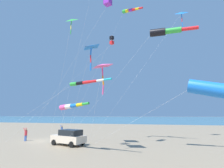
# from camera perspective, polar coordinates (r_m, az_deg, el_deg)

# --- Properties ---
(ground_plane) EXTENTS (600.00, 600.00, 0.00)m
(ground_plane) POSITION_cam_1_polar(r_m,az_deg,el_deg) (27.44, -23.29, -17.11)
(ground_plane) COLOR gray
(ocean_water_strip) EXTENTS (240.00, 600.00, 0.01)m
(ocean_water_strip) POSITION_cam_1_polar(r_m,az_deg,el_deg) (187.56, 9.43, -11.22)
(ocean_water_strip) COLOR #386B84
(ocean_water_strip) RESTS_ON ground_plane
(parked_car) EXTENTS (3.02, 4.65, 1.85)m
(parked_car) POSITION_cam_1_polar(r_m,az_deg,el_deg) (22.33, -14.27, -16.91)
(parked_car) COLOR beige
(parked_car) RESTS_ON ground_plane
(cooler_box) EXTENTS (0.62, 0.42, 0.42)m
(cooler_box) POSITION_cam_1_polar(r_m,az_deg,el_deg) (24.73, -11.15, -18.07)
(cooler_box) COLOR #EF4C93
(cooler_box) RESTS_ON ground_plane
(person_child_green_jacket) EXTENTS (0.50, 0.60, 1.78)m
(person_child_green_jacket) POSITION_cam_1_polar(r_m,az_deg,el_deg) (33.40, -16.54, -14.45)
(person_child_green_jacket) COLOR #8E6B9E
(person_child_green_jacket) RESTS_ON ground_plane
(person_child_grey_jacket) EXTENTS (0.48, 0.59, 1.81)m
(person_child_grey_jacket) POSITION_cam_1_polar(r_m,az_deg,el_deg) (27.81, -26.98, -14.68)
(person_child_grey_jacket) COLOR #335199
(person_child_grey_jacket) RESTS_ON ground_plane
(kite_delta_long_streamer_left) EXTENTS (4.67, 14.05, 19.74)m
(kite_delta_long_streamer_left) POSITION_cam_1_polar(r_m,az_deg,el_deg) (30.61, 22.28, 21.12)
(kite_delta_long_streamer_left) COLOR blue
(kite_delta_long_streamer_left) RESTS_ON ground_plane
(kite_windsock_yellow_midlevel) EXTENTS (3.68, 17.81, 6.88)m
(kite_windsock_yellow_midlevel) POSITION_cam_1_polar(r_m,az_deg,el_deg) (16.58, -9.34, 0.46)
(kite_windsock_yellow_midlevel) COLOR green
(kite_windsock_yellow_midlevel) RESTS_ON ground_plane
(kite_windsock_rainbow_low_near) EXTENTS (8.39, 6.37, 4.89)m
(kite_windsock_rainbow_low_near) POSITION_cam_1_polar(r_m,az_deg,el_deg) (18.63, -13.85, -7.25)
(kite_windsock_rainbow_low_near) COLOR #EF4C93
(kite_windsock_rainbow_low_near) RESTS_ON ground_plane
(kite_delta_orange_high_right) EXTENTS (8.28, 7.52, 13.81)m
(kite_delta_orange_high_right) POSITION_cam_1_polar(r_m,az_deg,el_deg) (19.59, -13.50, 19.88)
(kite_delta_orange_high_right) COLOR green
(kite_delta_orange_high_right) RESTS_ON ground_plane
(kite_box_blue_topmost) EXTENTS (3.48, 14.14, 14.96)m
(kite_box_blue_topmost) POSITION_cam_1_polar(r_m,az_deg,el_deg) (25.55, -0.19, 14.39)
(kite_box_blue_topmost) COLOR black
(kite_box_blue_topmost) RESTS_ON ground_plane
(kite_windsock_green_low_center) EXTENTS (1.12, 14.38, 12.56)m
(kite_windsock_green_low_center) POSITION_cam_1_polar(r_m,az_deg,el_deg) (19.11, 17.67, 16.47)
(kite_windsock_green_low_center) COLOR black
(kite_windsock_green_low_center) RESTS_ON ground_plane
(kite_delta_checkered_midright) EXTENTS (5.19, 4.15, 8.95)m
(kite_delta_checkered_midright) POSITION_cam_1_polar(r_m,az_deg,el_deg) (17.67, -3.30, 5.94)
(kite_delta_checkered_midright) COLOR #EF4C93
(kite_delta_checkered_midright) RESTS_ON ground_plane
(kite_windsock_striped_overhead) EXTENTS (2.82, 11.97, 18.36)m
(kite_windsock_striped_overhead) POSITION_cam_1_polar(r_m,az_deg,el_deg) (25.58, 5.96, 23.36)
(kite_windsock_striped_overhead) COLOR green
(kite_windsock_striped_overhead) RESTS_ON ground_plane
(kite_delta_black_fish_shape) EXTENTS (2.69, 5.12, 12.10)m
(kite_delta_black_fish_shape) POSITION_cam_1_polar(r_m,az_deg,el_deg) (21.19, -7.03, 12.17)
(kite_delta_black_fish_shape) COLOR blue
(kite_delta_black_fish_shape) RESTS_ON ground_plane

